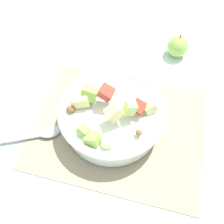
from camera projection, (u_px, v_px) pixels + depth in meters
The scene contains 5 objects.
ground_plane at pixel (119, 128), 0.64m from camera, with size 2.40×2.40×0.00m, color silver.
placemat at pixel (119, 128), 0.63m from camera, with size 0.43×0.34×0.01m, color gray.
salad_bowl at pixel (112, 114), 0.60m from camera, with size 0.26×0.26×0.12m.
serving_spoon at pixel (34, 134), 0.61m from camera, with size 0.19×0.11×0.01m.
whole_apple at pixel (178, 46), 0.75m from camera, with size 0.07×0.07×0.08m.
Camera 1 is at (0.06, -0.30, 0.56)m, focal length 39.38 mm.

